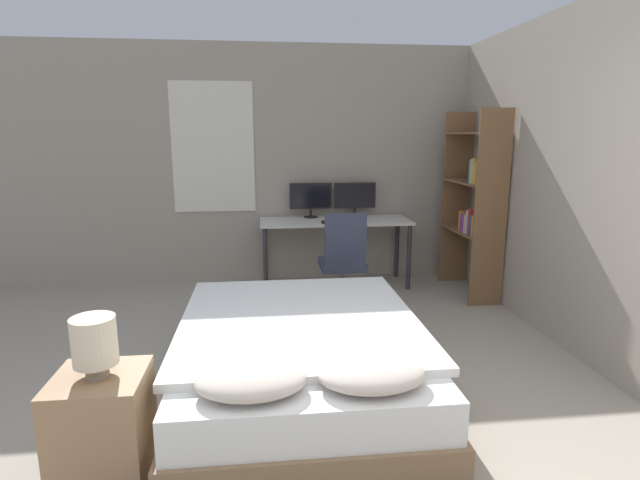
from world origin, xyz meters
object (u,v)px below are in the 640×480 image
object	(u,v)px
bedside_lamp	(94,341)
monitor_right	(355,197)
bookshelf	(476,200)
monitor_left	(311,198)
nightstand	(103,428)
computer_mouse	(362,221)
office_chair	(343,271)
desk	(335,228)
keyboard	(338,222)
bed	(301,359)

from	to	relation	value
bedside_lamp	monitor_right	size ratio (longest dim) A/B	0.62
bedside_lamp	bookshelf	size ratio (longest dim) A/B	0.15
bookshelf	monitor_left	bearing A→B (deg)	156.46
nightstand	computer_mouse	xyz separation A→B (m)	(1.88, 2.95, 0.50)
nightstand	monitor_left	distance (m)	3.68
office_chair	computer_mouse	bearing A→B (deg)	63.01
nightstand	monitor_right	xyz separation A→B (m)	(1.87, 3.35, 0.71)
desk	office_chair	xyz separation A→B (m)	(-0.03, -0.79, -0.29)
desk	computer_mouse	world-z (taller)	computer_mouse
nightstand	office_chair	size ratio (longest dim) A/B	0.57
keyboard	bookshelf	distance (m)	1.47
bedside_lamp	office_chair	xyz separation A→B (m)	(1.58, 2.36, -0.35)
bed	computer_mouse	world-z (taller)	computer_mouse
bed	keyboard	size ratio (longest dim) A/B	5.84
computer_mouse	bookshelf	size ratio (longest dim) A/B	0.04
desk	monitor_left	bearing A→B (deg)	142.29
nightstand	computer_mouse	bearing A→B (deg)	57.51
bed	bookshelf	size ratio (longest dim) A/B	1.05
bed	bookshelf	xyz separation A→B (m)	(1.99, 1.92, 0.78)
computer_mouse	bookshelf	xyz separation A→B (m)	(1.14, -0.33, 0.26)
bedside_lamp	monitor_left	bearing A→B (deg)	67.94
monitor_left	bookshelf	bearing A→B (deg)	-23.54
bed	computer_mouse	xyz separation A→B (m)	(0.84, 2.25, 0.52)
keyboard	computer_mouse	size ratio (longest dim) A/B	5.03
bedside_lamp	bed	bearing A→B (deg)	34.23
keyboard	computer_mouse	xyz separation A→B (m)	(0.27, 0.00, 0.01)
desk	computer_mouse	distance (m)	0.35
keyboard	bedside_lamp	bearing A→B (deg)	-118.67
office_chair	bed	bearing A→B (deg)	-108.13
bedside_lamp	office_chair	world-z (taller)	office_chair
bed	keyboard	world-z (taller)	keyboard
bed	computer_mouse	size ratio (longest dim) A/B	29.38
monitor_left	bookshelf	xyz separation A→B (m)	(1.67, -0.73, 0.05)
nightstand	computer_mouse	distance (m)	3.54
bedside_lamp	bookshelf	bearing A→B (deg)	40.93
keyboard	bookshelf	world-z (taller)	bookshelf
computer_mouse	office_chair	xyz separation A→B (m)	(-0.30, -0.59, -0.39)
nightstand	monitor_left	world-z (taller)	monitor_left
monitor_right	computer_mouse	size ratio (longest dim) A/B	6.93
bed	bedside_lamp	bearing A→B (deg)	-145.77
bookshelf	computer_mouse	bearing A→B (deg)	163.84
monitor_left	office_chair	bearing A→B (deg)	-77.27
keyboard	nightstand	bearing A→B (deg)	-118.67
desk	office_chair	distance (m)	0.84
bed	computer_mouse	distance (m)	2.46
desk	keyboard	bearing A→B (deg)	-90.00
office_chair	monitor_left	bearing A→B (deg)	102.73
bed	monitor_right	size ratio (longest dim) A/B	4.24
bedside_lamp	computer_mouse	distance (m)	3.50
computer_mouse	office_chair	size ratio (longest dim) A/B	0.07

